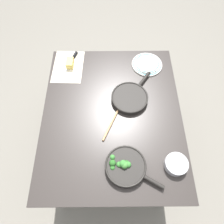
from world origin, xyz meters
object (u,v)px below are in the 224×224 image
at_px(grater_knife, 72,60).
at_px(dinner_plate_stack, 147,64).
at_px(skillet_eggs, 130,98).
at_px(cheese_block, 70,63).
at_px(skillet_broccoli, 125,166).
at_px(wooden_spoon, 117,112).
at_px(prep_bowl_steel, 176,164).

xyz_separation_m(grater_knife, dinner_plate_stack, (0.06, 0.62, 0.00)).
relative_size(skillet_eggs, cheese_block, 4.08).
bearing_deg(skillet_broccoli, grater_knife, 144.68).
bearing_deg(skillet_eggs, skillet_broccoli, -150.62).
height_order(wooden_spoon, prep_bowl_steel, prep_bowl_steel).
bearing_deg(dinner_plate_stack, cheese_block, -90.02).
relative_size(skillet_eggs, prep_bowl_steel, 2.67).
xyz_separation_m(grater_knife, prep_bowl_steel, (0.88, 0.72, 0.02)).
bearing_deg(dinner_plate_stack, skillet_broccoli, -14.27).
bearing_deg(grater_knife, wooden_spoon, 59.28).
bearing_deg(prep_bowl_steel, dinner_plate_stack, -172.99).
xyz_separation_m(cheese_block, dinner_plate_stack, (0.00, 0.63, -0.01)).
bearing_deg(dinner_plate_stack, grater_knife, -95.13).
height_order(skillet_eggs, grater_knife, skillet_eggs).
height_order(dinner_plate_stack, prep_bowl_steel, prep_bowl_steel).
height_order(skillet_eggs, cheese_block, cheese_block).
distance_m(skillet_broccoli, skillet_eggs, 0.51).
distance_m(skillet_broccoli, cheese_block, 0.93).
bearing_deg(prep_bowl_steel, wooden_spoon, -136.73).
bearing_deg(grater_knife, prep_bowl_steel, 62.52).
relative_size(grater_knife, prep_bowl_steel, 1.68).
bearing_deg(skillet_broccoli, cheese_block, 146.55).
relative_size(wooden_spoon, dinner_plate_stack, 1.45).
height_order(skillet_eggs, prep_bowl_steel, prep_bowl_steel).
relative_size(skillet_broccoli, skillet_eggs, 0.94).
bearing_deg(skillet_broccoli, prep_bowl_steel, 31.73).
height_order(skillet_broccoli, prep_bowl_steel, skillet_broccoli).
xyz_separation_m(wooden_spoon, cheese_block, (-0.44, -0.37, 0.02)).
xyz_separation_m(skillet_eggs, grater_knife, (-0.39, -0.46, -0.01)).
distance_m(skillet_eggs, wooden_spoon, 0.15).
distance_m(skillet_eggs, grater_knife, 0.60).
distance_m(cheese_block, prep_bowl_steel, 1.10).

